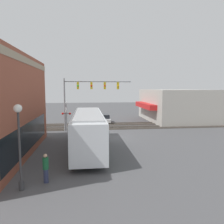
# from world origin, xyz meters

# --- Properties ---
(ground_plane) EXTENTS (120.00, 120.00, 0.00)m
(ground_plane) POSITION_xyz_m (0.00, 0.00, 0.00)
(ground_plane) COLOR #4C4C4F
(shop_building) EXTENTS (13.45, 10.59, 5.26)m
(shop_building) POSITION_xyz_m (12.18, -12.15, 2.63)
(shop_building) COLOR #B2ADA3
(shop_building) RESTS_ON ground
(city_bus) EXTENTS (11.84, 2.59, 3.36)m
(city_bus) POSITION_xyz_m (-4.30, 2.80, 1.86)
(city_bus) COLOR silver
(city_bus) RESTS_ON ground
(traffic_signal_gantry) EXTENTS (0.42, 8.69, 6.77)m
(traffic_signal_gantry) POSITION_xyz_m (4.68, 2.82, 5.16)
(traffic_signal_gantry) COLOR gray
(traffic_signal_gantry) RESTS_ON ground
(crossing_signal) EXTENTS (1.41, 1.18, 3.81)m
(crossing_signal) POSITION_xyz_m (4.35, 5.48, 2.30)
(crossing_signal) COLOR gray
(crossing_signal) RESTS_ON ground
(streetlamp) EXTENTS (0.44, 0.44, 4.68)m
(streetlamp) POSITION_xyz_m (-11.82, 6.47, 2.80)
(streetlamp) COLOR #38383A
(streetlamp) RESTS_ON ground
(rail_track_near) EXTENTS (2.60, 60.00, 0.15)m
(rail_track_near) POSITION_xyz_m (6.00, 0.00, 0.03)
(rail_track_near) COLOR #332D28
(rail_track_near) RESTS_ON ground
(rail_track_far) EXTENTS (2.60, 60.00, 0.15)m
(rail_track_far) POSITION_xyz_m (9.20, 0.00, 0.03)
(rail_track_far) COLOR #332D28
(rail_track_far) RESTS_ON ground
(parked_car_white) EXTENTS (4.83, 1.82, 1.39)m
(parked_car_white) POSITION_xyz_m (10.99, 0.20, 0.66)
(parked_car_white) COLOR silver
(parked_car_white) RESTS_ON ground
(pedestrian_at_crossing) EXTENTS (0.34, 0.34, 1.79)m
(pedestrian_at_crossing) POSITION_xyz_m (4.71, 4.59, 0.92)
(pedestrian_at_crossing) COLOR #473828
(pedestrian_at_crossing) RESTS_ON ground
(pedestrian_by_lamp) EXTENTS (0.34, 0.34, 1.73)m
(pedestrian_by_lamp) POSITION_xyz_m (-11.01, 5.31, 0.88)
(pedestrian_by_lamp) COLOR #2D3351
(pedestrian_by_lamp) RESTS_ON ground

